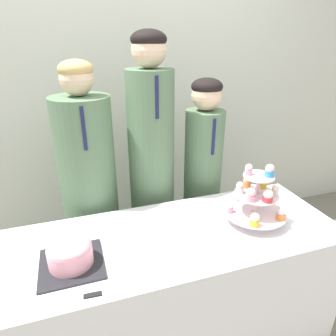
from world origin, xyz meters
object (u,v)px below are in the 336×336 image
(student_0, at_px, (91,203))
(student_1, at_px, (152,180))
(cake_knife, at_px, (104,293))
(cupcake_stand, at_px, (256,198))
(round_cake, at_px, (70,253))
(student_2, at_px, (202,188))

(student_0, relative_size, student_1, 0.92)
(cake_knife, relative_size, cupcake_stand, 0.70)
(round_cake, bearing_deg, cake_knife, -61.42)
(cupcake_stand, distance_m, student_2, 0.56)
(cupcake_stand, distance_m, student_1, 0.66)
(round_cake, height_order, cake_knife, round_cake)
(cake_knife, bearing_deg, student_0, 91.81)
(student_1, relative_size, student_2, 1.18)
(round_cake, height_order, cupcake_stand, cupcake_stand)
(round_cake, xyz_separation_m, cupcake_stand, (0.90, 0.05, 0.07))
(round_cake, xyz_separation_m, student_2, (0.85, 0.57, -0.13))
(cupcake_stand, height_order, student_0, student_0)
(student_0, bearing_deg, cake_knife, -91.43)
(cupcake_stand, height_order, student_2, student_2)
(round_cake, bearing_deg, student_2, 33.98)
(cake_knife, height_order, student_1, student_1)
(cake_knife, bearing_deg, student_2, 49.14)
(student_1, bearing_deg, student_2, -0.00)
(student_0, bearing_deg, student_2, -0.00)
(cupcake_stand, bearing_deg, student_1, 126.82)
(cake_knife, relative_size, student_1, 0.13)
(cake_knife, height_order, cupcake_stand, cupcake_stand)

